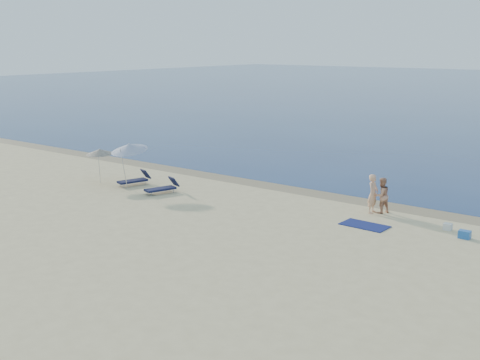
# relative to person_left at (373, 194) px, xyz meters

# --- Properties ---
(wet_sand_strip) EXTENTS (240.00, 1.60, 0.00)m
(wet_sand_strip) POSITION_rel_person_left_xyz_m (-3.35, 1.67, -0.91)
(wet_sand_strip) COLOR #847254
(wet_sand_strip) RESTS_ON ground
(person_left) EXTENTS (0.47, 0.68, 1.83)m
(person_left) POSITION_rel_person_left_xyz_m (0.00, 0.00, 0.00)
(person_left) COLOR #E1A47E
(person_left) RESTS_ON ground
(person_right) EXTENTS (0.94, 1.01, 1.67)m
(person_right) POSITION_rel_person_left_xyz_m (0.32, 0.24, -0.08)
(person_right) COLOR tan
(person_right) RESTS_ON ground
(beach_towel) EXTENTS (2.04, 1.18, 0.03)m
(beach_towel) POSITION_rel_person_left_xyz_m (0.62, -2.07, -0.90)
(beach_towel) COLOR #101750
(beach_towel) RESTS_ON ground
(white_bag) EXTENTS (0.34, 0.30, 0.29)m
(white_bag) POSITION_rel_person_left_xyz_m (3.69, -0.52, -0.77)
(white_bag) COLOR silver
(white_bag) RESTS_ON ground
(blue_cooler) EXTENTS (0.46, 0.33, 0.33)m
(blue_cooler) POSITION_rel_person_left_xyz_m (4.60, -1.22, -0.75)
(blue_cooler) COLOR #205CB2
(blue_cooler) RESTS_ON ground
(umbrella_near) EXTENTS (2.12, 2.15, 2.63)m
(umbrella_near) POSITION_rel_person_left_xyz_m (-12.70, -3.33, 1.31)
(umbrella_near) COLOR silver
(umbrella_near) RESTS_ON ground
(umbrella_far) EXTENTS (1.97, 1.97, 2.02)m
(umbrella_far) POSITION_rel_person_left_xyz_m (-14.95, -3.49, 0.86)
(umbrella_far) COLOR silver
(umbrella_far) RESTS_ON ground
(lounger_left) EXTENTS (1.11, 1.94, 0.81)m
(lounger_left) POSITION_rel_person_left_xyz_m (-12.99, -2.74, -0.62)
(lounger_left) COLOR #141737
(lounger_left) RESTS_ON ground
(lounger_right) EXTENTS (1.13, 1.92, 0.81)m
(lounger_right) POSITION_rel_person_left_xyz_m (-10.43, -3.15, -0.62)
(lounger_right) COLOR #15183A
(lounger_right) RESTS_ON ground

